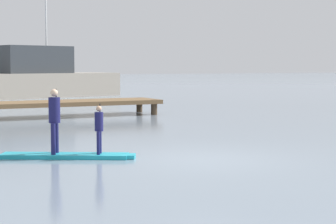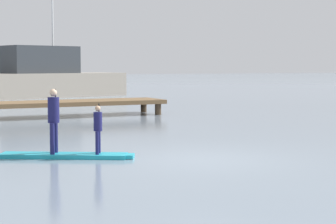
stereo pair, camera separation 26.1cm
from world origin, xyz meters
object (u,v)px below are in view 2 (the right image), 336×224
Objects in this scene: paddleboard_near at (67,156)px; paddler_child_solo at (98,127)px; paddler_adult at (54,117)px; fishing_boat_white_large at (45,79)px.

paddler_child_solo is (0.67, -0.36, 0.69)m from paddleboard_near.
paddler_adult is 1.08m from paddler_child_solo.
paddler_child_solo is 0.10× the size of fishing_boat_white_large.
paddler_adult is at bearing -104.08° from fishing_boat_white_large.
paddleboard_near is 0.26× the size of fishing_boat_white_large.
paddleboard_near is at bearing 151.59° from paddler_child_solo.
fishing_boat_white_large is (6.51, 27.17, 1.22)m from paddleboard_near.
paddleboard_near is 1.03m from paddler_child_solo.
paddler_adult is 0.13× the size of fishing_boat_white_large.
paddler_adult is 27.85m from fishing_boat_white_large.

